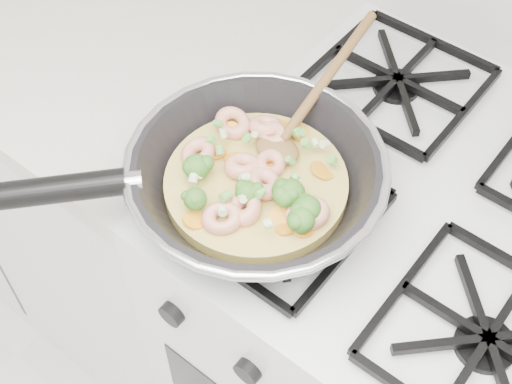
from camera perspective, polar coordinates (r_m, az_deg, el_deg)
The scene contains 3 objects.
stove at distance 1.33m, azimuth 10.44°, elevation -12.22°, with size 0.60×0.60×0.92m.
counter_left at distance 1.64m, azimuth -13.85°, elevation 3.68°, with size 1.00×0.60×0.90m.
skillet at distance 0.87m, azimuth -0.28°, elevation 1.18°, with size 0.41×0.57×0.09m.
Camera 1 is at (0.17, 1.11, 1.64)m, focal length 49.29 mm.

